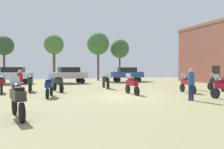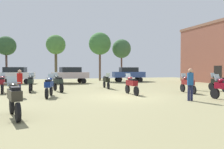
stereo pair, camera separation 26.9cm
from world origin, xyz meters
name	(u,v)px [view 1 (the left image)]	position (x,y,z in m)	size (l,w,h in m)	color
ground_plane	(126,96)	(0.00, 0.00, 0.01)	(44.00, 52.00, 0.02)	#8E885D
motorcycle_1	(18,98)	(-6.13, -4.20, 0.76)	(0.76, 2.20, 1.50)	black
motorcycle_2	(50,86)	(-4.69, 1.35, 0.74)	(0.73, 2.12, 1.47)	black
motorcycle_3	(132,84)	(0.80, 0.80, 0.74)	(0.62, 2.11, 1.47)	black
motorcycle_4	(217,82)	(8.27, 0.59, 0.74)	(0.62, 2.11, 1.46)	black
motorcycle_5	(2,83)	(-7.89, 4.78, 0.76)	(0.62, 2.20, 1.50)	black
motorcycle_8	(187,83)	(5.12, 0.32, 0.73)	(0.68, 2.15, 1.45)	black
motorcycle_9	(30,82)	(-5.93, 5.10, 0.76)	(0.62, 2.18, 1.50)	black
motorcycle_10	(106,81)	(0.52, 5.81, 0.73)	(0.62, 2.22, 1.45)	black
motorcycle_12	(58,82)	(-3.90, 4.44, 0.75)	(0.77, 2.20, 1.49)	black
car_1	(127,73)	(6.35, 14.16, 1.19)	(4.49, 2.33, 2.00)	black
car_2	(13,74)	(-8.06, 15.13, 1.19)	(4.56, 2.55, 2.00)	black
car_4	(69,74)	(-1.71, 13.51, 1.19)	(4.51, 2.40, 2.00)	black
person_1	(190,79)	(6.93, 2.17, 0.98)	(0.46, 0.46, 1.65)	#2F373D
person_2	(191,82)	(2.73, -2.91, 1.08)	(0.39, 0.39, 1.81)	#212447
person_3	(20,81)	(-6.47, 2.06, 1.04)	(0.37, 0.37, 1.74)	#282647
tree_1	(4,46)	(-9.42, 18.13, 4.80)	(2.51, 2.51, 6.09)	#503932
tree_2	(120,49)	(7.26, 19.15, 5.05)	(3.03, 3.03, 6.58)	brown
tree_4	(54,45)	(-3.04, 19.04, 5.25)	(2.81, 2.81, 6.73)	brown
tree_5	(98,44)	(3.50, 18.70, 5.65)	(3.41, 3.41, 7.38)	brown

